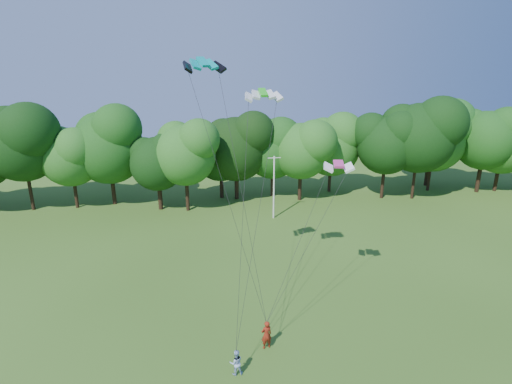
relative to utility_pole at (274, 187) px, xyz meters
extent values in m
cylinder|color=silver|center=(0.00, 0.00, -0.13)|extent=(0.19, 0.19, 7.40)
cube|color=silver|center=(0.00, 0.00, 3.39)|extent=(1.48, 0.09, 0.08)
imported|color=maroon|center=(-5.08, -22.10, -2.86)|extent=(0.79, 0.61, 1.93)
imported|color=#A2BBE1|center=(-7.22, -24.03, -3.03)|extent=(0.81, 0.64, 1.59)
cube|color=#049393|center=(-8.16, -16.42, 13.46)|extent=(2.81, 1.95, 0.67)
cube|color=#26CB1E|center=(-4.38, -16.69, 11.58)|extent=(2.42, 1.16, 0.54)
cube|color=#C63782|center=(0.60, -17.91, 6.91)|extent=(2.17, 1.38, 0.39)
cylinder|color=#2F2012|center=(-3.39, 7.86, -1.54)|extent=(0.46, 0.46, 4.57)
ellipsoid|color=black|center=(-3.39, 7.86, 4.48)|extent=(9.14, 9.14, 9.97)
cylinder|color=black|center=(25.20, 9.46, -1.61)|extent=(0.49, 0.49, 4.44)
ellipsoid|color=#1B4E17|center=(25.20, 9.46, 4.25)|extent=(8.88, 8.88, 9.69)
camera|label=1|loc=(-9.18, -42.82, 13.22)|focal=28.00mm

